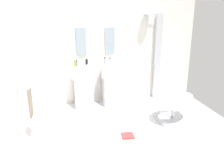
{
  "coord_description": "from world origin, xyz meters",
  "views": [
    {
      "loc": [
        -0.71,
        -3.36,
        2.1
      ],
      "look_at": [
        0.15,
        0.55,
        0.95
      ],
      "focal_mm": 35.51,
      "sensor_mm": 36.0,
      "label": 1
    }
  ],
  "objects_px": {
    "soap_bottle_grey": "(105,61)",
    "soap_bottle_black": "(87,62)",
    "shower_column": "(157,55)",
    "pedestal_sink_left": "(84,85)",
    "pedestal_sink_right": "(112,83)",
    "soap_bottle_clear": "(110,62)",
    "magazine_red": "(128,136)",
    "towel_rack": "(29,103)",
    "soap_bottle_amber": "(75,64)",
    "soap_bottle_green": "(77,64)",
    "coffee_mug": "(144,130)",
    "lounge_chair": "(173,104)"
  },
  "relations": [
    {
      "from": "pedestal_sink_right",
      "to": "soap_bottle_amber",
      "type": "distance_m",
      "value": 0.96
    },
    {
      "from": "pedestal_sink_right",
      "to": "soap_bottle_grey",
      "type": "bearing_deg",
      "value": 179.03
    },
    {
      "from": "pedestal_sink_right",
      "to": "soap_bottle_green",
      "type": "distance_m",
      "value": 0.92
    },
    {
      "from": "coffee_mug",
      "to": "soap_bottle_green",
      "type": "relative_size",
      "value": 0.65
    },
    {
      "from": "lounge_chair",
      "to": "shower_column",
      "type": "bearing_deg",
      "value": 82.72
    },
    {
      "from": "soap_bottle_grey",
      "to": "soap_bottle_black",
      "type": "bearing_deg",
      "value": 162.98
    },
    {
      "from": "magazine_red",
      "to": "soap_bottle_amber",
      "type": "relative_size",
      "value": 1.56
    },
    {
      "from": "shower_column",
      "to": "soap_bottle_grey",
      "type": "height_order",
      "value": "shower_column"
    },
    {
      "from": "shower_column",
      "to": "soap_bottle_amber",
      "type": "xyz_separation_m",
      "value": [
        -1.97,
        -0.21,
        -0.07
      ]
    },
    {
      "from": "pedestal_sink_right",
      "to": "soap_bottle_grey",
      "type": "height_order",
      "value": "soap_bottle_grey"
    },
    {
      "from": "shower_column",
      "to": "soap_bottle_clear",
      "type": "relative_size",
      "value": 11.72
    },
    {
      "from": "soap_bottle_clear",
      "to": "pedestal_sink_left",
      "type": "bearing_deg",
      "value": 169.14
    },
    {
      "from": "soap_bottle_green",
      "to": "shower_column",
      "type": "bearing_deg",
      "value": 5.12
    },
    {
      "from": "soap_bottle_black",
      "to": "soap_bottle_green",
      "type": "height_order",
      "value": "same"
    },
    {
      "from": "pedestal_sink_right",
      "to": "magazine_red",
      "type": "distance_m",
      "value": 1.54
    },
    {
      "from": "magazine_red",
      "to": "soap_bottle_clear",
      "type": "height_order",
      "value": "soap_bottle_clear"
    },
    {
      "from": "shower_column",
      "to": "soap_bottle_black",
      "type": "distance_m",
      "value": 1.7
    },
    {
      "from": "lounge_chair",
      "to": "soap_bottle_amber",
      "type": "distance_m",
      "value": 2.18
    },
    {
      "from": "lounge_chair",
      "to": "towel_rack",
      "type": "relative_size",
      "value": 1.13
    },
    {
      "from": "soap_bottle_grey",
      "to": "shower_column",
      "type": "bearing_deg",
      "value": 7.76
    },
    {
      "from": "shower_column",
      "to": "soap_bottle_green",
      "type": "height_order",
      "value": "shower_column"
    },
    {
      "from": "towel_rack",
      "to": "shower_column",
      "type": "bearing_deg",
      "value": 24.66
    },
    {
      "from": "towel_rack",
      "to": "soap_bottle_clear",
      "type": "bearing_deg",
      "value": 32.06
    },
    {
      "from": "shower_column",
      "to": "magazine_red",
      "type": "distance_m",
      "value": 2.28
    },
    {
      "from": "soap_bottle_grey",
      "to": "soap_bottle_black",
      "type": "relative_size",
      "value": 1.31
    },
    {
      "from": "pedestal_sink_right",
      "to": "lounge_chair",
      "type": "relative_size",
      "value": 0.97
    },
    {
      "from": "soap_bottle_grey",
      "to": "soap_bottle_green",
      "type": "xyz_separation_m",
      "value": [
        -0.62,
        0.01,
        -0.02
      ]
    },
    {
      "from": "pedestal_sink_left",
      "to": "soap_bottle_clear",
      "type": "height_order",
      "value": "soap_bottle_clear"
    },
    {
      "from": "magazine_red",
      "to": "coffee_mug",
      "type": "distance_m",
      "value": 0.33
    },
    {
      "from": "pedestal_sink_left",
      "to": "shower_column",
      "type": "distance_m",
      "value": 1.89
    },
    {
      "from": "pedestal_sink_right",
      "to": "magazine_red",
      "type": "relative_size",
      "value": 5.1
    },
    {
      "from": "magazine_red",
      "to": "soap_bottle_green",
      "type": "xyz_separation_m",
      "value": [
        -0.74,
        1.47,
        0.98
      ]
    },
    {
      "from": "pedestal_sink_left",
      "to": "pedestal_sink_right",
      "type": "bearing_deg",
      "value": 0.0
    },
    {
      "from": "pedestal_sink_right",
      "to": "shower_column",
      "type": "xyz_separation_m",
      "value": [
        1.14,
        0.18,
        0.56
      ]
    },
    {
      "from": "pedestal_sink_left",
      "to": "towel_rack",
      "type": "distance_m",
      "value": 1.5
    },
    {
      "from": "coffee_mug",
      "to": "lounge_chair",
      "type": "bearing_deg",
      "value": 24.67
    },
    {
      "from": "coffee_mug",
      "to": "soap_bottle_black",
      "type": "relative_size",
      "value": 0.65
    },
    {
      "from": "shower_column",
      "to": "soap_bottle_black",
      "type": "xyz_separation_m",
      "value": [
        -1.7,
        -0.06,
        -0.07
      ]
    },
    {
      "from": "shower_column",
      "to": "soap_bottle_amber",
      "type": "relative_size",
      "value": 15.52
    },
    {
      "from": "pedestal_sink_left",
      "to": "coffee_mug",
      "type": "distance_m",
      "value": 1.73
    },
    {
      "from": "coffee_mug",
      "to": "soap_bottle_black",
      "type": "bearing_deg",
      "value": 118.92
    },
    {
      "from": "pedestal_sink_right",
      "to": "soap_bottle_amber",
      "type": "bearing_deg",
      "value": -177.82
    },
    {
      "from": "shower_column",
      "to": "lounge_chair",
      "type": "xyz_separation_m",
      "value": [
        -0.16,
        -1.24,
        -0.73
      ]
    },
    {
      "from": "pedestal_sink_right",
      "to": "soap_bottle_amber",
      "type": "xyz_separation_m",
      "value": [
        -0.83,
        -0.03,
        0.49
      ]
    },
    {
      "from": "soap_bottle_black",
      "to": "soap_bottle_amber",
      "type": "bearing_deg",
      "value": -150.31
    },
    {
      "from": "shower_column",
      "to": "soap_bottle_green",
      "type": "distance_m",
      "value": 1.93
    },
    {
      "from": "shower_column",
      "to": "soap_bottle_black",
      "type": "relative_size",
      "value": 15.36
    },
    {
      "from": "towel_rack",
      "to": "soap_bottle_grey",
      "type": "xyz_separation_m",
      "value": [
        1.5,
        1.11,
        0.4
      ]
    },
    {
      "from": "pedestal_sink_left",
      "to": "soap_bottle_black",
      "type": "distance_m",
      "value": 0.51
    },
    {
      "from": "coffee_mug",
      "to": "soap_bottle_grey",
      "type": "height_order",
      "value": "soap_bottle_grey"
    }
  ]
}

